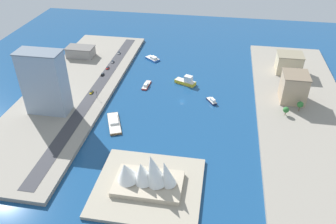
{
  "coord_description": "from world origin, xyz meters",
  "views": [
    {
      "loc": [
        -27.27,
        229.8,
        143.68
      ],
      "look_at": [
        7.57,
        23.12,
        3.64
      ],
      "focal_mm": 35.95,
      "sensor_mm": 36.0,
      "label": 1
    }
  ],
  "objects": [
    {
      "name": "ground_plane",
      "position": [
        0.0,
        0.0,
        0.0
      ],
      "size": [
        440.0,
        440.0,
        0.0
      ],
      "primitive_type": "plane",
      "color": "navy"
    },
    {
      "name": "quay_east",
      "position": [
        93.53,
        0.0,
        1.45
      ],
      "size": [
        70.0,
        240.0,
        2.9
      ],
      "primitive_type": "cube",
      "color": "gray",
      "rests_on": "ground_plane"
    },
    {
      "name": "taxi_yellow_cab",
      "position": [
        74.64,
        4.7,
        3.82
      ],
      "size": [
        1.79,
        5.19,
        1.59
      ],
      "color": "black",
      "rests_on": "road_strip"
    },
    {
      "name": "tugboat_red",
      "position": [
        33.83,
        -19.29,
        1.07
      ],
      "size": [
        5.44,
        17.04,
        3.17
      ],
      "color": "red",
      "rests_on": "ground_plane"
    },
    {
      "name": "peninsula_point",
      "position": [
        6.46,
        97.21,
        1.0
      ],
      "size": [
        60.87,
        55.05,
        2.0
      ],
      "primitive_type": "cube",
      "color": "#A89E89",
      "rests_on": "ground_plane"
    },
    {
      "name": "road_strip",
      "position": [
        72.83,
        0.0,
        2.97
      ],
      "size": [
        10.04,
        228.0,
        0.15
      ],
      "primitive_type": "cube",
      "color": "#38383D",
      "rests_on": "quay_east"
    },
    {
      "name": "sedan_silver",
      "position": [
        75.02,
        -54.47,
        3.79
      ],
      "size": [
        2.03,
        4.65,
        1.5
      ],
      "color": "black",
      "rests_on": "road_strip"
    },
    {
      "name": "apartment_midrise_tan",
      "position": [
        -85.97,
        -11.51,
        14.38
      ],
      "size": [
        19.38,
        21.18,
        22.91
      ],
      "color": "tan",
      "rests_on": "quay_west"
    },
    {
      "name": "suv_black",
      "position": [
        76.03,
        -27.11,
        3.84
      ],
      "size": [
        2.05,
        4.8,
        1.6
      ],
      "color": "black",
      "rests_on": "road_strip"
    },
    {
      "name": "park_tree_cluster",
      "position": [
        -84.67,
        7.48,
        8.07
      ],
      "size": [
        15.46,
        11.7,
        8.2
      ],
      "color": "brown",
      "rests_on": "quay_west"
    },
    {
      "name": "patrol_launch_navy",
      "position": [
        -23.81,
        -2.11,
        1.38
      ],
      "size": [
        9.46,
        11.79,
        3.95
      ],
      "color": "#1E284C",
      "rests_on": "ground_plane"
    },
    {
      "name": "carpark_squat_concrete",
      "position": [
        110.58,
        -63.13,
        7.84
      ],
      "size": [
        26.78,
        16.28,
        9.83
      ],
      "color": "gray",
      "rests_on": "quay_east"
    },
    {
      "name": "barge_flat_brown",
      "position": [
        44.78,
        39.57,
        1.2
      ],
      "size": [
        17.83,
        28.05,
        3.09
      ],
      "color": "brown",
      "rests_on": "ground_plane"
    },
    {
      "name": "quay_west",
      "position": [
        -93.53,
        0.0,
        1.45
      ],
      "size": [
        70.0,
        240.0,
        2.9
      ],
      "primitive_type": "cube",
      "color": "gray",
      "rests_on": "ground_plane"
    },
    {
      "name": "catamaran_blue",
      "position": [
        39.42,
        -73.4,
        1.25
      ],
      "size": [
        16.55,
        15.25,
        3.6
      ],
      "color": "blue",
      "rests_on": "ground_plane"
    },
    {
      "name": "van_white",
      "position": [
        74.93,
        -75.78,
        3.84
      ],
      "size": [
        2.12,
        4.69,
        1.62
      ],
      "color": "black",
      "rests_on": "road_strip"
    },
    {
      "name": "pickup_red",
      "position": [
        75.53,
        -40.38,
        3.85
      ],
      "size": [
        2.04,
        4.76,
        1.67
      ],
      "color": "black",
      "rests_on": "road_strip"
    },
    {
      "name": "traffic_light_waterfront",
      "position": [
        66.96,
        12.34,
        7.24
      ],
      "size": [
        0.36,
        0.36,
        6.5
      ],
      "color": "black",
      "rests_on": "quay_east"
    },
    {
      "name": "office_block_beige",
      "position": [
        -89.12,
        -61.79,
        11.73
      ],
      "size": [
        22.56,
        19.24,
        17.6
      ],
      "color": "#C6B793",
      "rests_on": "quay_west"
    },
    {
      "name": "ferry_yellow_fast",
      "position": [
        0.45,
        -28.94,
        2.8
      ],
      "size": [
        20.71,
        12.87,
        8.32
      ],
      "color": "yellow",
      "rests_on": "ground_plane"
    },
    {
      "name": "opera_landmark",
      "position": [
        7.33,
        97.21,
        10.14
      ],
      "size": [
        39.39,
        24.33,
        23.56
      ],
      "color": "#BCAD93",
      "rests_on": "peninsula_point"
    },
    {
      "name": "tower_tall_glass",
      "position": [
        95.9,
        34.54,
        26.92
      ],
      "size": [
        31.64,
        15.87,
        47.99
      ],
      "color": "#8C9EB2",
      "rests_on": "quay_east"
    }
  ]
}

